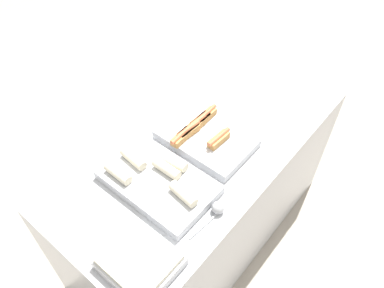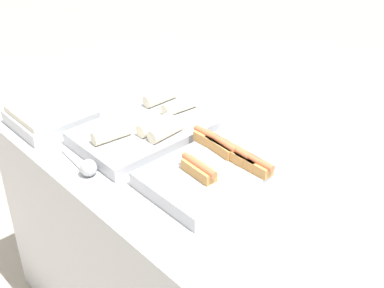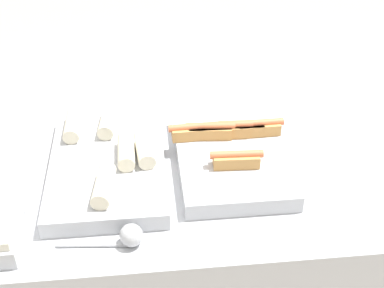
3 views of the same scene
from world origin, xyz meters
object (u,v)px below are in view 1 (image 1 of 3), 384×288
(tray_side_front, at_px, (140,261))
(tray_wraps, at_px, (158,180))
(tray_hotdogs, at_px, (205,137))
(serving_spoon_near, at_px, (217,209))

(tray_side_front, bearing_deg, tray_wraps, 33.26)
(tray_wraps, bearing_deg, tray_hotdogs, 0.79)
(tray_hotdogs, relative_size, serving_spoon_near, 2.16)
(tray_hotdogs, xyz_separation_m, tray_wraps, (-0.35, -0.00, -0.00))
(tray_wraps, bearing_deg, serving_spoon_near, -79.90)
(tray_hotdogs, height_order, tray_wraps, tray_hotdogs)
(tray_side_front, xyz_separation_m, serving_spoon_near, (0.38, -0.08, -0.01))
(tray_hotdogs, distance_m, tray_side_front, 0.72)
(tray_hotdogs, xyz_separation_m, serving_spoon_near, (-0.30, -0.31, -0.01))
(tray_hotdogs, distance_m, tray_wraps, 0.35)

